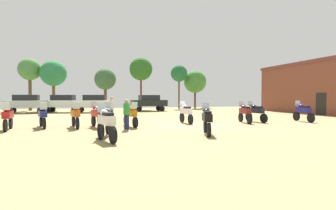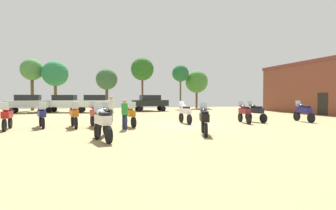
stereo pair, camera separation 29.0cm
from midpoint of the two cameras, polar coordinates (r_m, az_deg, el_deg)
The scene contains 25 objects.
ground_plane at distance 16.20m, azimuth 5.45°, elevation -4.45°, with size 44.00×52.00×0.02m.
motorcycle_1 at distance 15.39m, azimuth -20.01°, elevation -2.11°, with size 0.74×2.12×1.50m.
motorcycle_2 at distance 11.88m, azimuth 8.90°, elevation -3.21°, with size 0.83×2.07×1.47m.
motorcycle_3 at distance 15.81m, azimuth -32.23°, elevation -2.20°, with size 0.64×2.13×1.48m.
motorcycle_4 at distance 18.73m, azimuth 19.64°, elevation -1.46°, with size 0.62×2.15×1.47m.
motorcycle_5 at distance 10.42m, azimuth -13.87°, elevation -3.85°, with size 0.82×2.12×1.50m.
motorcycle_6 at distance 20.30m, azimuth 28.73°, elevation -1.30°, with size 0.62×2.16×1.49m.
motorcycle_7 at distance 15.06m, azimuth -15.58°, elevation -2.17°, with size 0.81×2.12×1.48m.
motorcycle_9 at distance 16.85m, azimuth 4.36°, elevation -1.69°, with size 0.62×2.11×1.48m.
motorcycle_10 at distance 17.81m, azimuth 17.35°, elevation -1.60°, with size 0.66×2.08×1.47m.
motorcycle_11 at distance 15.09m, azimuth -8.26°, elevation -2.14°, with size 0.76×2.09×1.47m.
motorcycle_12 at distance 16.17m, azimuth -26.27°, elevation -2.06°, with size 0.83×2.05×1.46m.
motorcycle_13 at distance 11.56m, azimuth -14.08°, elevation -3.27°, with size 0.74×2.22×1.51m.
car_1 at distance 31.01m, azimuth -22.12°, elevation 0.60°, with size 4.55×2.53×2.00m.
car_2 at distance 31.33m, azimuth -3.81°, elevation 0.74°, with size 4.45×2.20×2.00m.
car_3 at distance 31.36m, azimuth -28.89°, elevation 0.52°, with size 4.37×1.99×2.00m.
car_4 at distance 29.97m, azimuth -15.92°, elevation 0.63°, with size 4.36×1.95×2.00m.
person_1 at distance 18.27m, azimuth -12.30°, elevation -0.39°, with size 0.42×0.42×1.81m.
person_2 at distance 13.76m, azimuth -9.21°, elevation -1.56°, with size 0.48×0.48×1.64m.
tree_1 at distance 36.51m, azimuth -5.61°, elevation 8.05°, with size 3.27×3.27×7.40m.
tree_2 at distance 35.24m, azimuth -13.50°, elevation 5.62°, with size 2.87×2.87×5.61m.
tree_3 at distance 37.49m, azimuth -28.29°, elevation 6.95°, with size 2.81×2.81×6.75m.
tree_4 at distance 39.41m, azimuth 6.72°, elevation 5.23°, with size 3.47×3.47×5.87m.
tree_6 at distance 37.87m, azimuth 3.07°, elevation 7.11°, with size 2.50×2.50×6.55m.
tree_7 at distance 36.11m, azimuth -24.00°, elevation 6.48°, with size 3.29×3.29×6.48m.
Camera 2 is at (-5.36, -15.17, 1.78)m, focal length 26.88 mm.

